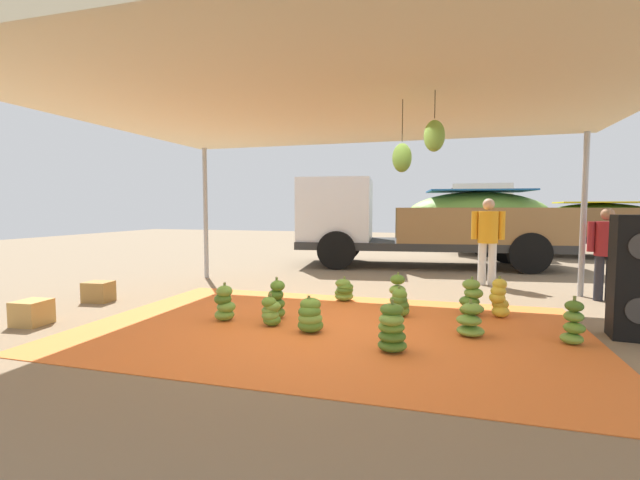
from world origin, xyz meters
TOP-DOWN VIEW (x-y plane):
  - ground_plane at (0.00, 3.00)m, footprint 40.00×40.00m
  - tarp_orange at (0.00, 0.00)m, footprint 6.48×4.18m
  - tent_canopy at (0.01, -0.09)m, footprint 8.00×7.00m
  - banana_bunch_0 at (0.90, -0.72)m, footprint 0.45×0.45m
  - banana_bunch_1 at (2.21, 1.24)m, footprint 0.37×0.37m
  - banana_bunch_2 at (1.76, 0.12)m, footprint 0.44×0.44m
  - banana_bunch_3 at (-0.79, -0.12)m, footprint 0.33×0.31m
  - banana_bunch_4 at (-0.20, 1.69)m, footprint 0.41×0.42m
  - banana_bunch_5 at (0.72, 1.58)m, footprint 0.40×0.40m
  - banana_bunch_6 at (0.83, 0.87)m, footprint 0.36×0.35m
  - banana_bunch_7 at (-1.51, -0.06)m, footprint 0.40×0.37m
  - banana_bunch_8 at (-0.19, -0.26)m, footprint 0.40×0.42m
  - banana_bunch_9 at (1.82, 1.23)m, footprint 0.42×0.39m
  - banana_bunch_10 at (2.89, 0.13)m, footprint 0.35×0.37m
  - banana_bunch_11 at (-0.86, 0.26)m, footprint 0.32×0.32m
  - cargo_truck_main at (0.80, 6.75)m, footprint 7.15×3.14m
  - cargo_truck_far at (4.69, 10.69)m, footprint 6.71×2.36m
  - worker_0 at (2.28, 4.09)m, footprint 0.65×0.40m
  - worker_1 at (4.07, 2.96)m, footprint 0.58×0.36m
  - speaker_stack at (3.64, 0.58)m, footprint 0.51×0.47m
  - crate_0 at (-3.94, -0.96)m, footprint 0.42×0.44m
  - crate_1 at (-4.20, 0.50)m, footprint 0.46×0.40m

SIDE VIEW (x-z plane):
  - ground_plane at x=0.00m, z-range 0.00..0.00m
  - tarp_orange at x=0.00m, z-range 0.00..0.01m
  - crate_0 at x=-3.94m, z-range 0.00..0.34m
  - crate_1 at x=-4.20m, z-range 0.00..0.34m
  - banana_bunch_4 at x=-0.20m, z-range -0.02..0.40m
  - banana_bunch_2 at x=1.76m, z-range -0.04..0.43m
  - banana_bunch_3 at x=-0.79m, z-range -0.02..0.42m
  - banana_bunch_6 at x=0.83m, z-range -0.02..0.42m
  - banana_bunch_8 at x=-0.19m, z-range -0.02..0.45m
  - banana_bunch_5 at x=0.72m, z-range -0.03..0.51m
  - banana_bunch_7 at x=-1.51m, z-range -0.03..0.51m
  - banana_bunch_10 at x=2.89m, z-range -0.04..0.52m
  - banana_bunch_0 at x=0.90m, z-range -0.03..0.54m
  - banana_bunch_9 at x=1.82m, z-range -0.03..0.54m
  - banana_bunch_11 at x=-0.86m, z-range -0.03..0.56m
  - banana_bunch_1 at x=2.21m, z-range -0.03..0.57m
  - speaker_stack at x=3.64m, z-range 0.00..1.51m
  - worker_1 at x=4.07m, z-range 0.13..1.73m
  - worker_0 at x=2.28m, z-range 0.15..1.93m
  - cargo_truck_far at x=4.69m, z-range 0.00..2.40m
  - cargo_truck_main at x=0.80m, z-range 0.07..2.47m
  - tent_canopy at x=0.01m, z-range 1.41..4.40m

